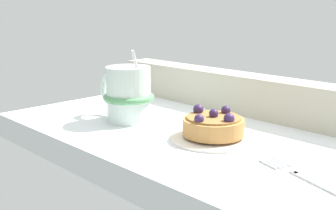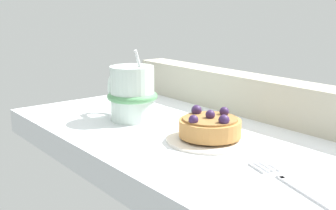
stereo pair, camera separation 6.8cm
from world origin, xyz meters
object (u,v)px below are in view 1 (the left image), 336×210
(dessert_plate, at_px, (213,137))
(raspberry_tart, at_px, (213,125))
(coffee_mug, at_px, (128,94))
(dessert_fork, at_px, (313,181))

(dessert_plate, xyz_separation_m, raspberry_tart, (-0.00, -0.00, 0.02))
(raspberry_tart, xyz_separation_m, coffee_mug, (-0.17, -0.02, 0.02))
(dessert_plate, bearing_deg, raspberry_tart, -157.78)
(raspberry_tart, relative_size, coffee_mug, 0.74)
(dessert_plate, relative_size, coffee_mug, 1.04)
(dessert_plate, bearing_deg, dessert_fork, -13.23)
(dessert_plate, bearing_deg, coffee_mug, -172.40)
(coffee_mug, distance_m, dessert_fork, 0.36)
(coffee_mug, bearing_deg, dessert_fork, -3.20)
(raspberry_tart, height_order, dessert_fork, raspberry_tart)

